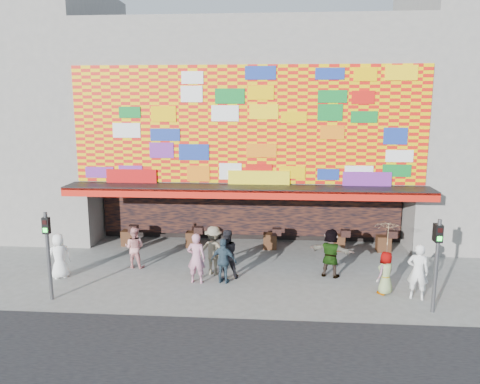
{
  "coord_description": "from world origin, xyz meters",
  "views": [
    {
      "loc": [
        1.22,
        -15.66,
        6.48
      ],
      "look_at": [
        -0.15,
        2.0,
        3.08
      ],
      "focal_mm": 35.0,
      "sensor_mm": 36.0,
      "label": 1
    }
  ],
  "objects_px": {
    "signal_left": "(48,246)",
    "ped_h": "(418,272)",
    "signal_right": "(437,255)",
    "ped_c": "(226,254)",
    "ped_f": "(331,253)",
    "ped_i": "(134,247)",
    "ped_e": "(224,261)",
    "ped_a": "(59,256)",
    "parasol": "(388,234)",
    "ped_b": "(196,258)",
    "ped_g": "(386,273)",
    "ped_d": "(214,250)"
  },
  "relations": [
    {
      "from": "signal_left",
      "to": "ped_h",
      "type": "relative_size",
      "value": 1.57
    },
    {
      "from": "signal_right",
      "to": "ped_c",
      "type": "bearing_deg",
      "value": 160.53
    },
    {
      "from": "signal_right",
      "to": "ped_f",
      "type": "xyz_separation_m",
      "value": [
        -2.88,
        2.85,
        -0.93
      ]
    },
    {
      "from": "signal_left",
      "to": "ped_i",
      "type": "xyz_separation_m",
      "value": [
        1.86,
        3.27,
        -1.04
      ]
    },
    {
      "from": "ped_c",
      "to": "ped_e",
      "type": "height_order",
      "value": "ped_c"
    },
    {
      "from": "ped_a",
      "to": "ped_c",
      "type": "xyz_separation_m",
      "value": [
        6.23,
        0.46,
        0.08
      ]
    },
    {
      "from": "ped_f",
      "to": "parasol",
      "type": "distance_m",
      "value": 2.55
    },
    {
      "from": "signal_left",
      "to": "ped_e",
      "type": "height_order",
      "value": "signal_left"
    },
    {
      "from": "ped_a",
      "to": "ped_e",
      "type": "bearing_deg",
      "value": 145.06
    },
    {
      "from": "signal_left",
      "to": "ped_c",
      "type": "height_order",
      "value": "signal_left"
    },
    {
      "from": "signal_left",
      "to": "ped_b",
      "type": "relative_size",
      "value": 1.62
    },
    {
      "from": "ped_g",
      "to": "ped_f",
      "type": "bearing_deg",
      "value": -85.56
    },
    {
      "from": "ped_b",
      "to": "ped_i",
      "type": "height_order",
      "value": "ped_b"
    },
    {
      "from": "signal_left",
      "to": "ped_b",
      "type": "distance_m",
      "value": 5.03
    },
    {
      "from": "ped_e",
      "to": "ped_h",
      "type": "xyz_separation_m",
      "value": [
        6.6,
        -0.89,
        0.12
      ]
    },
    {
      "from": "ped_e",
      "to": "ped_h",
      "type": "relative_size",
      "value": 0.87
    },
    {
      "from": "signal_right",
      "to": "ped_g",
      "type": "height_order",
      "value": "signal_right"
    },
    {
      "from": "ped_b",
      "to": "ped_c",
      "type": "distance_m",
      "value": 1.17
    },
    {
      "from": "ped_f",
      "to": "ped_i",
      "type": "bearing_deg",
      "value": 16.53
    },
    {
      "from": "ped_e",
      "to": "ped_b",
      "type": "bearing_deg",
      "value": 17.07
    },
    {
      "from": "ped_f",
      "to": "ped_c",
      "type": "bearing_deg",
      "value": 26.35
    },
    {
      "from": "signal_right",
      "to": "ped_c",
      "type": "height_order",
      "value": "signal_right"
    },
    {
      "from": "signal_right",
      "to": "ped_b",
      "type": "xyz_separation_m",
      "value": [
        -7.81,
        1.85,
        -0.93
      ]
    },
    {
      "from": "ped_c",
      "to": "ped_i",
      "type": "xyz_separation_m",
      "value": [
        -3.77,
        0.88,
        -0.11
      ]
    },
    {
      "from": "ped_g",
      "to": "ped_h",
      "type": "height_order",
      "value": "ped_h"
    },
    {
      "from": "signal_right",
      "to": "parasol",
      "type": "height_order",
      "value": "signal_right"
    },
    {
      "from": "ped_i",
      "to": "ped_d",
      "type": "bearing_deg",
      "value": 177.42
    },
    {
      "from": "signal_right",
      "to": "ped_i",
      "type": "bearing_deg",
      "value": 162.76
    },
    {
      "from": "ped_h",
      "to": "ped_c",
      "type": "bearing_deg",
      "value": 3.46
    },
    {
      "from": "ped_c",
      "to": "ped_d",
      "type": "bearing_deg",
      "value": -50.73
    },
    {
      "from": "ped_a",
      "to": "ped_d",
      "type": "bearing_deg",
      "value": 153.67
    },
    {
      "from": "ped_g",
      "to": "ped_c",
      "type": "bearing_deg",
      "value": -54.58
    },
    {
      "from": "signal_left",
      "to": "ped_f",
      "type": "relative_size",
      "value": 1.62
    },
    {
      "from": "ped_g",
      "to": "parasol",
      "type": "xyz_separation_m",
      "value": [
        0.0,
        0.0,
        1.36
      ]
    },
    {
      "from": "ped_a",
      "to": "ped_f",
      "type": "xyz_separation_m",
      "value": [
        10.12,
        0.92,
        0.08
      ]
    },
    {
      "from": "signal_left",
      "to": "signal_right",
      "type": "relative_size",
      "value": 1.0
    },
    {
      "from": "signal_right",
      "to": "ped_h",
      "type": "xyz_separation_m",
      "value": [
        -0.22,
        1.0,
        -0.91
      ]
    },
    {
      "from": "signal_left",
      "to": "ped_g",
      "type": "bearing_deg",
      "value": 6.87
    },
    {
      "from": "ped_b",
      "to": "ped_h",
      "type": "xyz_separation_m",
      "value": [
        7.59,
        -0.84,
        0.02
      ]
    },
    {
      "from": "ped_h",
      "to": "ped_i",
      "type": "relative_size",
      "value": 1.16
    },
    {
      "from": "ped_e",
      "to": "parasol",
      "type": "height_order",
      "value": "parasol"
    },
    {
      "from": "ped_d",
      "to": "ped_c",
      "type": "bearing_deg",
      "value": 158.17
    },
    {
      "from": "ped_b",
      "to": "ped_i",
      "type": "distance_m",
      "value": 3.08
    },
    {
      "from": "signal_left",
      "to": "ped_f",
      "type": "xyz_separation_m",
      "value": [
        9.52,
        2.85,
        -0.93
      ]
    },
    {
      "from": "signal_right",
      "to": "ped_b",
      "type": "distance_m",
      "value": 8.08
    },
    {
      "from": "ped_d",
      "to": "parasol",
      "type": "xyz_separation_m",
      "value": [
        6.12,
        -1.41,
        1.17
      ]
    },
    {
      "from": "ped_b",
      "to": "ped_g",
      "type": "xyz_separation_m",
      "value": [
        6.63,
        -0.5,
        -0.18
      ]
    },
    {
      "from": "ped_h",
      "to": "ped_i",
      "type": "xyz_separation_m",
      "value": [
        -10.32,
        2.27,
        -0.13
      ]
    },
    {
      "from": "ped_i",
      "to": "ped_b",
      "type": "bearing_deg",
      "value": 158.85
    },
    {
      "from": "signal_left",
      "to": "ped_e",
      "type": "distance_m",
      "value": 5.98
    }
  ]
}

